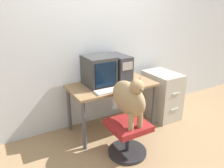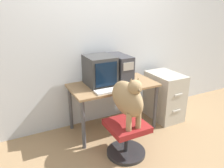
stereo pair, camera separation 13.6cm
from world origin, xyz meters
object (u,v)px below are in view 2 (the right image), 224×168
(pc_tower, at_px, (120,68))
(office_chair, at_px, (126,136))
(keyboard, at_px, (112,90))
(dog, at_px, (128,98))
(filing_cabinet, at_px, (164,96))
(crt_monitor, at_px, (100,71))

(pc_tower, height_order, office_chair, pc_tower)
(keyboard, distance_m, dog, 0.40)
(pc_tower, xyz_separation_m, filing_cabinet, (0.75, -0.13, -0.53))
(keyboard, bearing_deg, pc_tower, 46.17)
(dog, height_order, filing_cabinet, dog)
(crt_monitor, bearing_deg, dog, -87.22)
(filing_cabinet, bearing_deg, office_chair, -151.91)
(keyboard, height_order, dog, dog)
(keyboard, bearing_deg, dog, -89.46)
(pc_tower, height_order, keyboard, pc_tower)
(crt_monitor, bearing_deg, keyboard, -84.23)
(office_chair, bearing_deg, filing_cabinet, 28.09)
(filing_cabinet, bearing_deg, dog, -151.66)
(keyboard, relative_size, office_chair, 0.92)
(keyboard, bearing_deg, office_chair, -89.45)
(office_chair, bearing_deg, pc_tower, 67.80)
(pc_tower, relative_size, dog, 0.78)
(office_chair, relative_size, dog, 0.79)
(keyboard, xyz_separation_m, office_chair, (0.00, -0.39, -0.47))
(pc_tower, bearing_deg, dog, -112.04)
(office_chair, xyz_separation_m, filing_cabinet, (1.03, 0.55, 0.13))
(crt_monitor, xyz_separation_m, filing_cabinet, (1.07, -0.13, -0.53))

